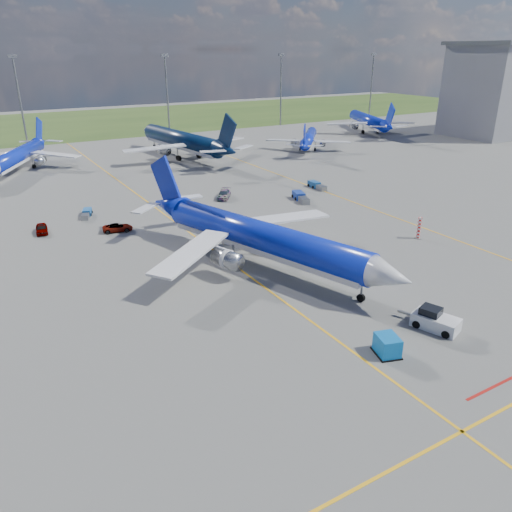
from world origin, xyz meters
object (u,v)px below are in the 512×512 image
main_airliner (262,266)px  service_car_b (118,228)px  baggage_tug_c (86,214)px  service_car_c (224,194)px  bg_jet_n (183,157)px  baggage_tug_w (300,197)px  warning_post (419,228)px  baggage_tug_e (317,186)px  uld_container (387,345)px  bg_jet_ene (368,132)px  pushback_tug (435,320)px  bg_jet_nnw (20,171)px  bg_jet_ne (308,149)px  service_car_a (42,229)px

main_airliner → service_car_b: bearing=101.0°
baggage_tug_c → service_car_c: bearing=16.0°
bg_jet_n → main_airliner: size_ratio=1.10×
bg_jet_n → baggage_tug_w: bg_jet_n is taller
warning_post → baggage_tug_e: size_ratio=0.61×
uld_container → main_airliner: bearing=105.9°
bg_jet_ene → baggage_tug_w: bearing=62.7°
pushback_tug → warning_post: bearing=26.8°
baggage_tug_w → bg_jet_n: bearing=110.7°
bg_jet_n → service_car_c: bg_jet_n is taller
uld_container → baggage_tug_w: 46.73m
main_airliner → bg_jet_nnw: bearing=87.3°
service_car_c → baggage_tug_w: (10.72, -7.75, -0.13)m
warning_post → service_car_c: (-13.82, 31.15, -0.80)m
service_car_c → baggage_tug_c: bearing=-148.6°
bg_jet_ne → uld_container: size_ratio=14.10×
bg_jet_nnw → main_airliner: size_ratio=0.86×
bg_jet_n → service_car_c: (-7.80, -36.88, 0.70)m
service_car_c → bg_jet_ene: bearing=67.1°
bg_jet_n → bg_jet_ene: 65.37m
bg_jet_nnw → service_car_c: (27.66, -41.05, 0.70)m
service_car_a → bg_jet_ne: bearing=32.6°
bg_jet_ne → uld_container: 94.11m
warning_post → pushback_tug: warning_post is taller
baggage_tug_w → uld_container: bearing=-99.3°
bg_jet_ne → service_car_c: (-39.96, -30.13, 0.70)m
bg_jet_nnw → service_car_a: (-2.46, -43.85, 0.65)m
bg_jet_ne → baggage_tug_w: size_ratio=5.35×
bg_jet_ene → pushback_tug: size_ratio=6.62×
bg_jet_nnw → bg_jet_n: size_ratio=0.78×
service_car_b → warning_post: bearing=-112.5°
bg_jet_nnw → baggage_tug_w: bg_jet_nnw is taller
warning_post → service_car_a: 52.29m
baggage_tug_e → baggage_tug_w: bearing=-140.2°
service_car_b → uld_container: bearing=-153.8°
bg_jet_nnw → baggage_tug_e: size_ratio=7.00×
warning_post → baggage_tug_c: (-36.72, 32.96, -1.06)m
bg_jet_ene → baggage_tug_w: bg_jet_ene is taller
bg_jet_nnw → service_car_c: bearing=-29.3°
pushback_tug → service_car_c: bearing=67.1°
bg_jet_n → service_car_b: 52.80m
uld_container → service_car_a: 51.02m
bg_jet_ene → baggage_tug_w: 80.75m
main_airliner → baggage_tug_c: size_ratio=9.38×
baggage_tug_c → service_car_a: bearing=-126.8°
bg_jet_ene → main_airliner: size_ratio=0.96×
service_car_c → baggage_tug_c: service_car_c is taller
main_airliner → pushback_tug: size_ratio=6.90×
service_car_a → baggage_tug_w: service_car_a is taller
baggage_tug_c → bg_jet_nnw: bearing=117.5°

